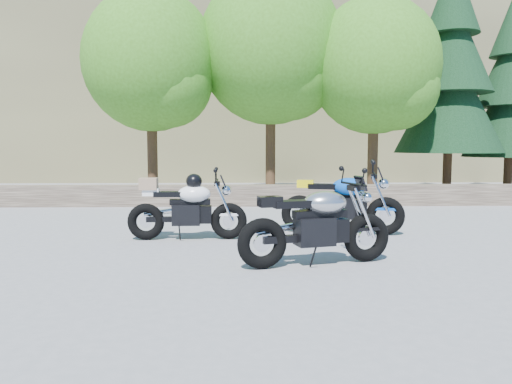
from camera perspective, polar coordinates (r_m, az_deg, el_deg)
ground at (r=6.88m, az=-1.44°, el=-7.01°), size 90.00×90.00×0.00m
stone_wall at (r=12.29m, az=-1.52°, el=-0.38°), size 22.00×0.55×0.50m
hillside at (r=35.37m, az=3.43°, el=15.12°), size 80.00×30.00×15.00m
tree_decid_left at (r=14.23m, az=-11.55°, el=13.96°), size 3.67×3.67×5.62m
tree_decid_mid at (r=14.52m, az=2.14°, el=15.50°), size 4.08×4.08×6.24m
tree_decid_right at (r=14.30m, az=13.88°, el=13.32°), size 3.54×3.54×5.41m
conifer_near at (r=16.32m, az=21.35°, el=12.74°), size 3.17×3.17×7.06m
conifer_far at (r=17.75m, az=27.20°, el=10.55°), size 2.82×2.82×6.27m
silver_bike at (r=6.18m, az=7.00°, el=-3.84°), size 1.97×0.77×1.01m
white_bike at (r=7.87m, az=-7.92°, el=-1.75°), size 1.87×0.59×1.04m
blue_bike at (r=8.46m, az=9.88°, el=-1.33°), size 2.03×0.76×1.03m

